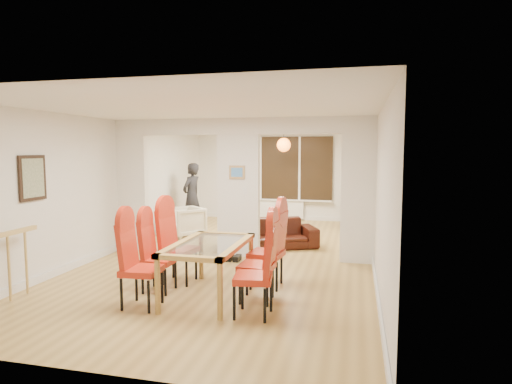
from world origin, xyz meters
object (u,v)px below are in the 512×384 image
(dining_chair_ra, at_px, (253,270))
(bottle, at_px, (286,218))
(person, at_px, (192,196))
(bowl, at_px, (269,221))
(dining_chair_la, at_px, (142,264))
(dining_chair_rc, at_px, (266,248))
(dining_chair_lb, at_px, (159,255))
(television, at_px, (349,217))
(dining_chair_rb, at_px, (257,260))
(coffee_table, at_px, (278,227))
(dining_table, at_px, (209,270))
(dining_chair_lc, at_px, (179,245))
(sofa, at_px, (268,233))
(armchair, at_px, (185,222))

(dining_chair_ra, distance_m, bottle, 5.33)
(person, distance_m, bowl, 2.10)
(dining_chair_la, bearing_deg, dining_chair_rc, 36.16)
(dining_chair_lb, height_order, television, dining_chair_lb)
(dining_chair_rb, bearing_deg, coffee_table, 100.01)
(dining_table, relative_size, dining_chair_rc, 1.38)
(bottle, distance_m, bowl, 0.46)
(dining_chair_lb, bearing_deg, dining_chair_ra, -22.97)
(dining_chair_ra, relative_size, bowl, 5.56)
(dining_chair_la, height_order, coffee_table, dining_chair_la)
(dining_chair_lc, relative_size, sofa, 0.58)
(dining_chair_rb, relative_size, bottle, 4.32)
(dining_chair_la, distance_m, dining_chair_rb, 1.48)
(dining_chair_la, distance_m, dining_chair_lb, 0.62)
(dining_chair_ra, bearing_deg, coffee_table, 88.92)
(armchair, bearing_deg, television, 70.48)
(bowl, bearing_deg, dining_chair_la, -95.83)
(bowl, bearing_deg, dining_chair_lc, -96.63)
(person, relative_size, bottle, 6.58)
(dining_chair_rc, relative_size, armchair, 1.53)
(armchair, distance_m, television, 4.24)
(dining_chair_lb, bearing_deg, armchair, 105.28)
(dining_table, relative_size, coffee_table, 1.49)
(coffee_table, distance_m, bottle, 0.34)
(person, bearing_deg, dining_chair_lc, 33.51)
(dining_table, xyz_separation_m, dining_chair_lb, (-0.77, 0.05, 0.15))
(person, bearing_deg, sofa, 68.38)
(dining_chair_rb, relative_size, bowl, 5.49)
(coffee_table, relative_size, bottle, 4.19)
(dining_chair_rb, bearing_deg, dining_chair_rc, 93.08)
(dining_chair_la, xyz_separation_m, armchair, (-1.23, 4.36, -0.22))
(dining_chair_lb, relative_size, sofa, 0.53)
(armchair, bearing_deg, bottle, 65.07)
(dining_chair_rb, xyz_separation_m, bowl, (-0.83, 4.83, -0.28))
(dining_table, bearing_deg, bottle, 86.53)
(dining_chair_lc, relative_size, dining_chair_rc, 0.99)
(dining_chair_lc, height_order, dining_chair_ra, dining_chair_lc)
(dining_chair_lc, relative_size, television, 1.24)
(dining_chair_rb, xyz_separation_m, television, (1.09, 5.87, -0.28))
(dining_chair_la, distance_m, bottle, 5.43)
(television, bearing_deg, dining_chair_la, 169.51)
(bottle, xyz_separation_m, bowl, (-0.45, 0.04, -0.10))
(dining_table, height_order, dining_chair_ra, dining_chair_ra)
(television, relative_size, bowl, 4.63)
(dining_chair_ra, xyz_separation_m, armchair, (-2.69, 4.33, -0.22))
(sofa, bearing_deg, dining_chair_la, -126.85)
(dining_chair_ra, xyz_separation_m, dining_chair_rc, (-0.08, 1.14, 0.02))
(dining_chair_la, distance_m, bowl, 5.41)
(dining_table, distance_m, dining_chair_lc, 0.85)
(television, bearing_deg, dining_table, 173.77)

